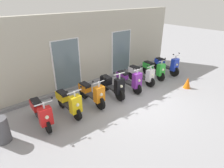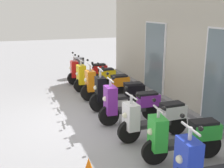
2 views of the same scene
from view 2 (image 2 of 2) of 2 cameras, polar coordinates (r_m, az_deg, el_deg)
The scene contains 11 objects.
ground_plane at distance 7.08m, azimuth -5.94°, elevation -7.44°, with size 40.00×40.00×0.00m, color #939399.
storefront_facade at distance 7.87m, azimuth 15.16°, elevation 6.36°, with size 10.26×0.50×3.28m.
scooter_red at distance 10.47m, azimuth -4.96°, elevation 2.60°, with size 0.61×1.56×1.17m.
scooter_yellow at distance 9.52m, azimuth -3.56°, elevation 1.44°, with size 0.61×1.52×1.21m.
scooter_orange at distance 8.59m, azimuth -1.26°, elevation 0.01°, with size 0.57×1.63×1.24m.
scooter_black at distance 7.63m, azimuth 1.15°, elevation -1.85°, with size 0.60×1.63×1.30m.
scooter_purple at distance 6.78m, azimuth 3.55°, elevation -3.98°, with size 0.54×1.60×1.25m.
scooter_white at distance 6.04m, azimuth 8.34°, elevation -6.79°, with size 0.60×1.63×1.14m.
scooter_green at distance 5.27m, azimuth 13.92°, elevation -10.16°, with size 0.55×1.54×1.16m.
scooter_blue at distance 4.52m, azimuth 20.61°, elevation -15.18°, with size 0.53×1.67×1.26m.
trash_bin at distance 11.61m, azimuth -6.70°, elevation 3.38°, with size 0.45×0.45×0.79m, color #4C4C51.
Camera 2 is at (6.38, -1.52, 2.67)m, focal length 45.28 mm.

